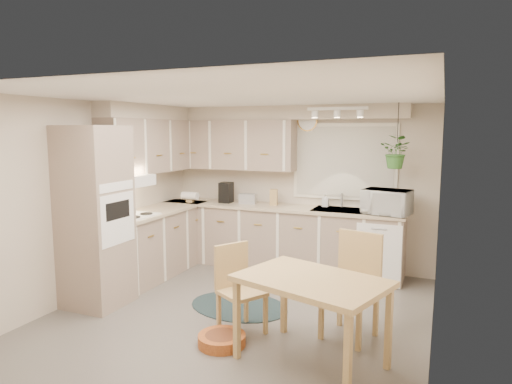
% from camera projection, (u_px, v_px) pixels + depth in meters
% --- Properties ---
extents(floor, '(4.20, 4.20, 0.00)m').
position_uv_depth(floor, '(241.00, 313.00, 5.13)').
color(floor, '#5F5A54').
rests_on(floor, ground).
extents(ceiling, '(4.20, 4.20, 0.00)m').
position_uv_depth(ceiling, '(240.00, 96.00, 4.81)').
color(ceiling, white).
rests_on(ceiling, wall_back).
extents(wall_back, '(4.00, 0.04, 2.40)m').
position_uv_depth(wall_back, '(297.00, 187.00, 6.89)').
color(wall_back, beige).
rests_on(wall_back, floor).
extents(wall_front, '(4.00, 0.04, 2.40)m').
position_uv_depth(wall_front, '(111.00, 257.00, 3.04)').
color(wall_front, beige).
rests_on(wall_front, floor).
extents(wall_left, '(0.04, 4.20, 2.40)m').
position_uv_depth(wall_left, '(95.00, 198.00, 5.72)').
color(wall_left, beige).
rests_on(wall_left, floor).
extents(wall_right, '(0.04, 4.20, 2.40)m').
position_uv_depth(wall_right, '(437.00, 222.00, 4.21)').
color(wall_right, beige).
rests_on(wall_right, floor).
extents(base_cab_left, '(0.60, 1.85, 0.90)m').
position_uv_depth(base_cab_left, '(157.00, 243.00, 6.51)').
color(base_cab_left, gray).
rests_on(base_cab_left, floor).
extents(base_cab_back, '(3.60, 0.60, 0.90)m').
position_uv_depth(base_cab_back, '(278.00, 238.00, 6.79)').
color(base_cab_back, gray).
rests_on(base_cab_back, floor).
extents(counter_left, '(0.64, 1.89, 0.04)m').
position_uv_depth(counter_left, '(157.00, 211.00, 6.44)').
color(counter_left, beige).
rests_on(counter_left, base_cab_left).
extents(counter_back, '(3.64, 0.64, 0.04)m').
position_uv_depth(counter_back, '(278.00, 207.00, 6.72)').
color(counter_back, beige).
rests_on(counter_back, base_cab_back).
extents(oven_stack, '(0.65, 0.65, 2.10)m').
position_uv_depth(oven_stack, '(95.00, 217.00, 5.28)').
color(oven_stack, gray).
rests_on(oven_stack, floor).
extents(wall_oven_face, '(0.02, 0.56, 0.58)m').
position_uv_depth(wall_oven_face, '(118.00, 219.00, 5.15)').
color(wall_oven_face, white).
rests_on(wall_oven_face, oven_stack).
extents(upper_cab_left, '(0.35, 2.00, 0.75)m').
position_uv_depth(upper_cab_left, '(152.00, 146.00, 6.49)').
color(upper_cab_left, gray).
rests_on(upper_cab_left, wall_left).
extents(upper_cab_back, '(2.00, 0.35, 0.75)m').
position_uv_depth(upper_cab_back, '(232.00, 145.00, 7.03)').
color(upper_cab_back, gray).
rests_on(upper_cab_back, wall_back).
extents(soffit_left, '(0.30, 2.00, 0.20)m').
position_uv_depth(soffit_left, '(150.00, 112.00, 6.43)').
color(soffit_left, beige).
rests_on(soffit_left, wall_left).
extents(soffit_back, '(3.60, 0.30, 0.20)m').
position_uv_depth(soffit_back, '(282.00, 113.00, 6.68)').
color(soffit_back, beige).
rests_on(soffit_back, wall_back).
extents(cooktop, '(0.52, 0.58, 0.02)m').
position_uv_depth(cooktop, '(132.00, 216.00, 5.91)').
color(cooktop, white).
rests_on(cooktop, counter_left).
extents(range_hood, '(0.40, 0.60, 0.14)m').
position_uv_depth(range_hood, '(129.00, 181.00, 5.86)').
color(range_hood, white).
rests_on(range_hood, upper_cab_left).
extents(window_blinds, '(1.40, 0.02, 1.00)m').
position_uv_depth(window_blinds, '(344.00, 162.00, 6.55)').
color(window_blinds, silver).
rests_on(window_blinds, wall_back).
extents(window_frame, '(1.50, 0.02, 1.10)m').
position_uv_depth(window_frame, '(344.00, 162.00, 6.56)').
color(window_frame, silver).
rests_on(window_frame, wall_back).
extents(sink, '(0.70, 0.48, 0.10)m').
position_uv_depth(sink, '(339.00, 213.00, 6.39)').
color(sink, '#A3A4AA').
rests_on(sink, counter_back).
extents(dishwasher_front, '(0.58, 0.02, 0.83)m').
position_uv_depth(dishwasher_front, '(378.00, 255.00, 5.94)').
color(dishwasher_front, white).
rests_on(dishwasher_front, base_cab_back).
extents(track_light_bar, '(0.80, 0.04, 0.04)m').
position_uv_depth(track_light_bar, '(337.00, 108.00, 5.97)').
color(track_light_bar, white).
rests_on(track_light_bar, ceiling).
extents(wall_clock, '(0.30, 0.03, 0.30)m').
position_uv_depth(wall_clock, '(307.00, 121.00, 6.68)').
color(wall_clock, gold).
rests_on(wall_clock, wall_back).
extents(dining_table, '(1.43, 1.17, 0.78)m').
position_uv_depth(dining_table, '(311.00, 321.00, 3.98)').
color(dining_table, tan).
rests_on(dining_table, floor).
extents(chair_left, '(0.57, 0.57, 0.89)m').
position_uv_depth(chair_left, '(242.00, 290.00, 4.59)').
color(chair_left, tan).
rests_on(chair_left, floor).
extents(chair_back, '(0.59, 0.59, 1.04)m').
position_uv_depth(chair_back, '(350.00, 287.00, 4.47)').
color(chair_back, tan).
rests_on(chair_back, floor).
extents(braided_rug, '(1.29, 1.03, 0.01)m').
position_uv_depth(braided_rug, '(239.00, 306.00, 5.33)').
color(braided_rug, black).
rests_on(braided_rug, floor).
extents(pet_bed, '(0.57, 0.57, 0.11)m').
position_uv_depth(pet_bed, '(222.00, 340.00, 4.36)').
color(pet_bed, '#B05923').
rests_on(pet_bed, floor).
extents(microwave, '(0.65, 0.44, 0.40)m').
position_uv_depth(microwave, '(387.00, 199.00, 6.02)').
color(microwave, white).
rests_on(microwave, counter_back).
extents(soap_bottle, '(0.09, 0.20, 0.09)m').
position_uv_depth(soap_bottle, '(325.00, 204.00, 6.60)').
color(soap_bottle, white).
rests_on(soap_bottle, counter_back).
extents(hanging_plant, '(0.52, 0.54, 0.34)m').
position_uv_depth(hanging_plant, '(397.00, 156.00, 5.90)').
color(hanging_plant, '#356E2C').
rests_on(hanging_plant, ceiling).
extents(coffee_maker, '(0.19, 0.22, 0.31)m').
position_uv_depth(coffee_maker, '(226.00, 192.00, 7.03)').
color(coffee_maker, black).
rests_on(coffee_maker, counter_back).
extents(toaster, '(0.27, 0.19, 0.15)m').
position_uv_depth(toaster, '(248.00, 199.00, 6.92)').
color(toaster, '#A3A4AA').
rests_on(toaster, counter_back).
extents(knife_block, '(0.13, 0.13, 0.24)m').
position_uv_depth(knife_block, '(274.00, 197.00, 6.79)').
color(knife_block, tan).
rests_on(knife_block, counter_back).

